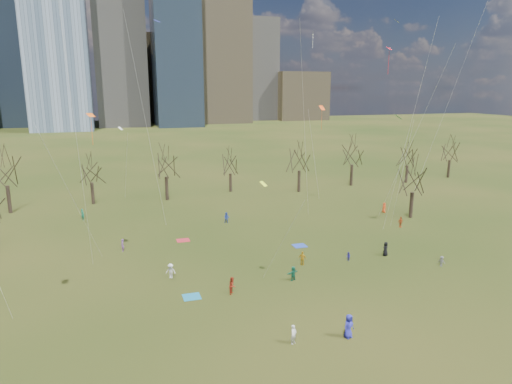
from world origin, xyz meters
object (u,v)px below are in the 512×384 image
object	(u,v)px
blanket_navy	(300,246)
person_4	(303,258)
blanket_teal	(192,297)
person_0	(349,326)
person_1	(294,334)
blanket_crimson	(183,240)
person_2	(232,285)

from	to	relation	value
blanket_navy	person_4	distance (m)	6.24
blanket_teal	person_0	bearing A→B (deg)	-46.01
person_4	person_1	bearing A→B (deg)	103.45
person_1	blanket_teal	bearing A→B (deg)	88.90
person_1	person_4	size ratio (longest dim) A/B	0.98
blanket_crimson	person_0	xyz separation A→B (m)	(8.50, -26.78, 0.94)
person_0	person_4	size ratio (longest dim) A/B	1.23
person_4	person_0	bearing A→B (deg)	119.59
blanket_navy	person_4	world-z (taller)	person_4
blanket_crimson	blanket_navy	bearing A→B (deg)	-25.72
blanket_crimson	person_2	xyz separation A→B (m)	(1.99, -16.64, 0.81)
blanket_teal	blanket_navy	world-z (taller)	same
person_0	person_2	distance (m)	12.05
blanket_crimson	person_0	size ratio (longest dim) A/B	0.84
blanket_crimson	person_1	size ratio (longest dim) A/B	1.06
blanket_navy	blanket_crimson	size ratio (longest dim) A/B	1.00
blanket_teal	person_4	bearing A→B (deg)	17.33
person_1	person_2	bearing A→B (deg)	71.26
person_2	person_1	bearing A→B (deg)	-138.14
blanket_navy	blanket_crimson	world-z (taller)	same
person_1	person_4	world-z (taller)	person_4
blanket_navy	person_2	world-z (taller)	person_2
person_1	person_2	distance (m)	9.88
person_2	blanket_navy	bearing A→B (deg)	-18.18
person_1	person_2	xyz separation A→B (m)	(-2.16, 9.64, 0.07)
person_2	person_4	xyz separation A→B (m)	(9.03, 4.49, -0.05)
blanket_teal	person_2	bearing A→B (deg)	-7.54
blanket_teal	person_2	xyz separation A→B (m)	(3.76, -0.50, 0.81)
person_4	blanket_navy	bearing A→B (deg)	-71.01
person_4	blanket_crimson	bearing A→B (deg)	-8.41
person_0	person_1	size ratio (longest dim) A/B	1.26
person_0	person_2	world-z (taller)	person_0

